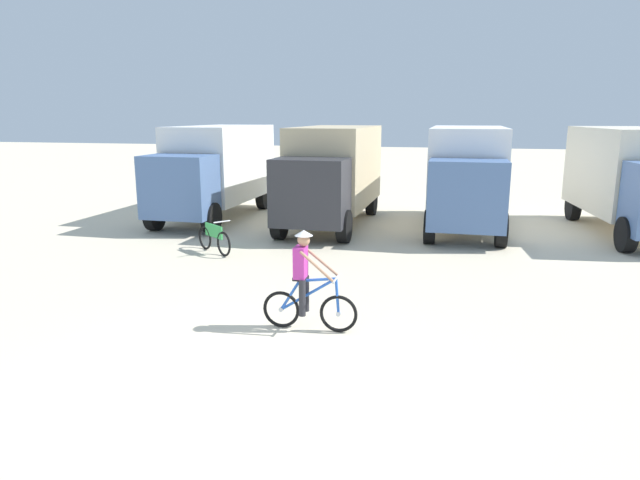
{
  "coord_description": "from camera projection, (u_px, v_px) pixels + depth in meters",
  "views": [
    {
      "loc": [
        2.82,
        -7.18,
        3.78
      ],
      "look_at": [
        0.07,
        4.52,
        1.1
      ],
      "focal_mm": 31.81,
      "sensor_mm": 36.0,
      "label": 1
    }
  ],
  "objects": [
    {
      "name": "ground_plane",
      "position": [
        245.0,
        378.0,
        8.28
      ],
      "size": [
        120.0,
        120.0,
        0.0
      ],
      "primitive_type": "plane",
      "color": "beige"
    },
    {
      "name": "box_truck_white_box",
      "position": [
        216.0,
        167.0,
        20.78
      ],
      "size": [
        2.46,
        6.77,
        3.35
      ],
      "color": "white",
      "rests_on": "ground"
    },
    {
      "name": "box_truck_tan_camper",
      "position": [
        332.0,
        171.0,
        19.45
      ],
      "size": [
        2.51,
        6.8,
        3.35
      ],
      "color": "#CCB78E",
      "rests_on": "ground"
    },
    {
      "name": "box_truck_avon_van",
      "position": [
        467.0,
        172.0,
        18.88
      ],
      "size": [
        2.43,
        6.76,
        3.35
      ],
      "color": "white",
      "rests_on": "ground"
    },
    {
      "name": "box_truck_cream_rv",
      "position": [
        632.0,
        175.0,
        17.95
      ],
      "size": [
        2.98,
        6.94,
        3.35
      ],
      "color": "beige",
      "rests_on": "ground"
    },
    {
      "name": "cyclist_orange_shirt",
      "position": [
        306.0,
        284.0,
        9.99
      ],
      "size": [
        1.73,
        0.52,
        1.82
      ],
      "color": "black",
      "rests_on": "ground"
    },
    {
      "name": "bicycle_spare",
      "position": [
        214.0,
        239.0,
        15.7
      ],
      "size": [
        1.42,
        1.09,
        0.97
      ],
      "color": "black",
      "rests_on": "ground"
    }
  ]
}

